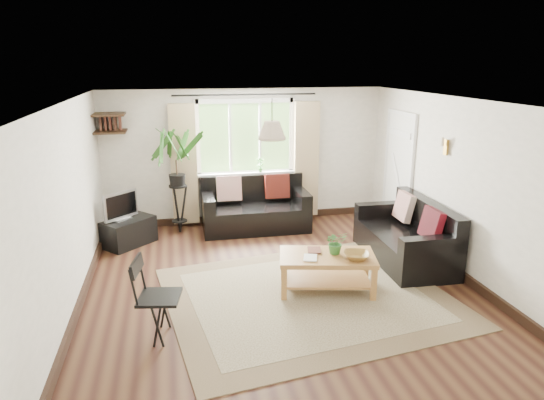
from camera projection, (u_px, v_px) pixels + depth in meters
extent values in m
plane|color=black|center=(278.00, 284.00, 6.46)|extent=(5.50, 5.50, 0.00)
plane|color=white|center=(279.00, 101.00, 5.79)|extent=(5.50, 5.50, 0.00)
cube|color=white|center=(245.00, 157.00, 8.71)|extent=(5.00, 0.02, 2.40)
cube|color=white|center=(360.00, 297.00, 3.54)|extent=(5.00, 0.02, 2.40)
cube|color=white|center=(69.00, 209.00, 5.64)|extent=(0.02, 5.50, 2.40)
cube|color=white|center=(457.00, 187.00, 6.62)|extent=(0.02, 5.50, 2.40)
cube|color=#BDB392|center=(308.00, 296.00, 6.09)|extent=(3.79, 3.37, 0.02)
cube|color=silver|center=(398.00, 174.00, 8.26)|extent=(0.06, 0.96, 2.06)
imported|color=#2F692A|center=(336.00, 242.00, 6.15)|extent=(0.29, 0.25, 0.30)
imported|color=olive|center=(356.00, 256.00, 6.02)|extent=(0.40, 0.40, 0.08)
imported|color=white|center=(304.00, 258.00, 6.04)|extent=(0.23, 0.27, 0.02)
imported|color=brown|center=(308.00, 250.00, 6.27)|extent=(0.22, 0.26, 0.02)
cube|color=black|center=(129.00, 232.00, 7.77)|extent=(0.89, 0.88, 0.43)
imported|color=#2D6023|center=(260.00, 165.00, 8.69)|extent=(0.14, 0.10, 0.27)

